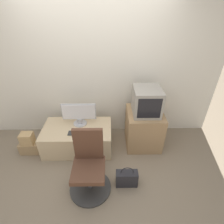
% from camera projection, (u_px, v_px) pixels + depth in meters
% --- Properties ---
extents(ground_plane, '(12.00, 12.00, 0.00)m').
position_uv_depth(ground_plane, '(93.00, 184.00, 2.58)').
color(ground_plane, '#7F705B').
extents(wall_back, '(4.40, 0.05, 2.60)m').
position_uv_depth(wall_back, '(95.00, 68.00, 2.99)').
color(wall_back, silver).
rests_on(wall_back, ground_plane).
extents(desk, '(1.18, 0.68, 0.43)m').
position_uv_depth(desk, '(78.00, 138.00, 3.12)').
color(desk, '#CCB289').
rests_on(desk, ground_plane).
extents(side_stand, '(0.61, 0.63, 0.68)m').
position_uv_depth(side_stand, '(143.00, 128.00, 3.15)').
color(side_stand, '#A37F56').
rests_on(side_stand, ground_plane).
extents(main_monitor, '(0.59, 0.23, 0.41)m').
position_uv_depth(main_monitor, '(79.00, 114.00, 3.00)').
color(main_monitor, '#B2B2B7').
rests_on(main_monitor, desk).
extents(keyboard, '(0.29, 0.11, 0.01)m').
position_uv_depth(keyboard, '(77.00, 133.00, 2.88)').
color(keyboard, '#2D2D2D').
rests_on(keyboard, desk).
extents(mouse, '(0.07, 0.04, 0.04)m').
position_uv_depth(mouse, '(90.00, 132.00, 2.87)').
color(mouse, '#4C4C51').
rests_on(mouse, desk).
extents(crt_tv, '(0.44, 0.48, 0.44)m').
position_uv_depth(crt_tv, '(147.00, 101.00, 2.85)').
color(crt_tv, gray).
rests_on(crt_tv, side_stand).
extents(office_chair, '(0.59, 0.59, 0.93)m').
position_uv_depth(office_chair, '(89.00, 169.00, 2.37)').
color(office_chair, '#333333').
rests_on(office_chair, ground_plane).
extents(cardboard_box_lower, '(0.33, 0.18, 0.21)m').
position_uv_depth(cardboard_box_lower, '(30.00, 148.00, 3.07)').
color(cardboard_box_lower, '#A3845B').
rests_on(cardboard_box_lower, ground_plane).
extents(cardboard_box_upper, '(0.20, 0.16, 0.21)m').
position_uv_depth(cardboard_box_upper, '(27.00, 139.00, 2.95)').
color(cardboard_box_upper, tan).
rests_on(cardboard_box_upper, cardboard_box_lower).
extents(handbag, '(0.31, 0.13, 0.36)m').
position_uv_depth(handbag, '(127.00, 178.00, 2.51)').
color(handbag, '#232328').
rests_on(handbag, ground_plane).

